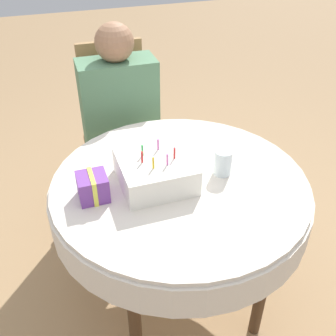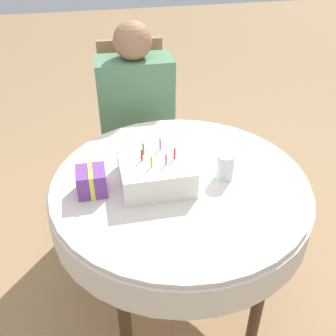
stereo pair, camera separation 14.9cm
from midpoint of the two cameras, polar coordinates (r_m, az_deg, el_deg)
The scene contains 7 objects.
ground_plane at distance 2.07m, azimuth 3.56°, elevation -18.55°, with size 12.00×12.00×0.00m, color #A37F56.
dining_table at distance 1.59m, azimuth 4.40°, elevation -4.51°, with size 1.02×1.02×0.74m.
chair at distance 2.31m, azimuth -2.87°, elevation 5.94°, with size 0.40×0.40×1.02m.
person at distance 2.14m, azimuth -2.62°, elevation 8.48°, with size 0.40×0.30×1.16m.
birthday_cake at distance 1.49m, azimuth 0.99°, elevation -0.42°, with size 0.27×0.27×0.15m.
drinking_glass at distance 1.55m, azimuth 11.01°, elevation 0.16°, with size 0.07×0.07×0.10m.
gift_box at distance 1.46m, azimuth -8.21°, elevation -1.95°, with size 0.11×0.11×0.10m.
Camera 2 is at (-0.30, -1.19, 1.66)m, focal length 42.00 mm.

